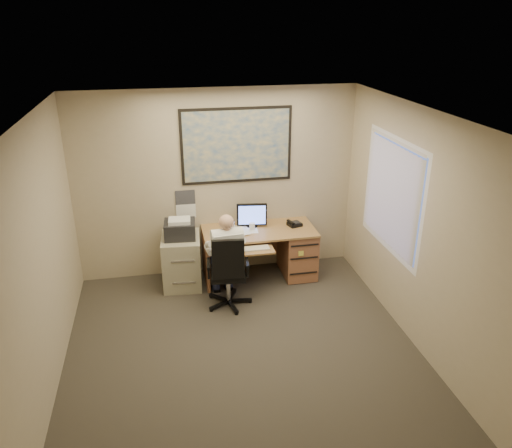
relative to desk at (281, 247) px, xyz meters
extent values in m
cube|color=#36312A|center=(-0.87, -1.90, -0.44)|extent=(4.00, 4.50, 0.00)
cube|color=white|center=(-0.87, -1.90, 2.26)|extent=(4.00, 4.50, 0.00)
cube|color=#BAAB8D|center=(-0.87, 0.35, 0.91)|extent=(4.00, 0.00, 2.70)
cube|color=#BAAB8D|center=(-0.87, -4.15, 0.91)|extent=(4.00, 0.00, 2.70)
cube|color=#BAAB8D|center=(-2.87, -1.90, 0.91)|extent=(0.00, 4.50, 2.70)
cube|color=#BAAB8D|center=(1.13, -1.90, 0.91)|extent=(0.00, 4.50, 2.70)
cube|color=#A87C48|center=(-0.33, -0.02, 0.30)|extent=(1.60, 0.75, 0.03)
cube|color=#9D6240|center=(0.24, -0.02, -0.08)|extent=(0.45, 0.70, 0.70)
cube|color=#9D6240|center=(-1.11, -0.02, -0.08)|extent=(0.04, 0.70, 0.70)
cube|color=#9D6240|center=(-0.33, 0.32, 0.01)|extent=(1.55, 0.03, 0.55)
cylinder|color=black|center=(-0.41, 0.13, 0.32)|extent=(0.17, 0.17, 0.02)
cube|color=black|center=(-0.41, 0.11, 0.50)|extent=(0.43, 0.10, 0.33)
cube|color=#5D7EFC|center=(-0.41, 0.08, 0.50)|extent=(0.38, 0.06, 0.28)
cube|color=#A87C48|center=(-0.50, -0.47, 0.22)|extent=(0.55, 0.30, 0.02)
cube|color=beige|center=(-0.50, -0.47, 0.25)|extent=(0.43, 0.14, 0.02)
cube|color=black|center=(0.20, 0.03, 0.33)|extent=(0.22, 0.21, 0.05)
cylinder|color=silver|center=(-0.73, -0.06, 0.40)|extent=(0.08, 0.08, 0.18)
cylinder|color=white|center=(-0.43, 0.00, 0.36)|extent=(0.08, 0.08, 0.10)
cube|color=white|center=(-0.78, -0.02, 0.32)|extent=(0.60, 0.56, 0.02)
cube|color=#1E4C93|center=(-0.58, 0.33, 1.46)|extent=(1.56, 0.03, 1.06)
cube|color=white|center=(-1.33, 0.34, 0.64)|extent=(0.28, 0.01, 0.42)
cube|color=#ABA58A|center=(-1.45, -0.02, -0.07)|extent=(0.57, 0.67, 0.74)
cube|color=black|center=(-1.45, -0.02, 0.41)|extent=(0.45, 0.40, 0.23)
cube|color=white|center=(-1.45, -0.04, 0.55)|extent=(0.31, 0.25, 0.05)
cylinder|color=silver|center=(-0.88, -0.68, -0.20)|extent=(0.06, 0.06, 0.39)
cube|color=black|center=(-0.88, -0.68, 0.02)|extent=(0.49, 0.49, 0.07)
cube|color=black|center=(-0.86, -0.90, 0.34)|extent=(0.41, 0.10, 0.53)
camera|label=1|loc=(-1.65, -6.39, 3.16)|focal=35.00mm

